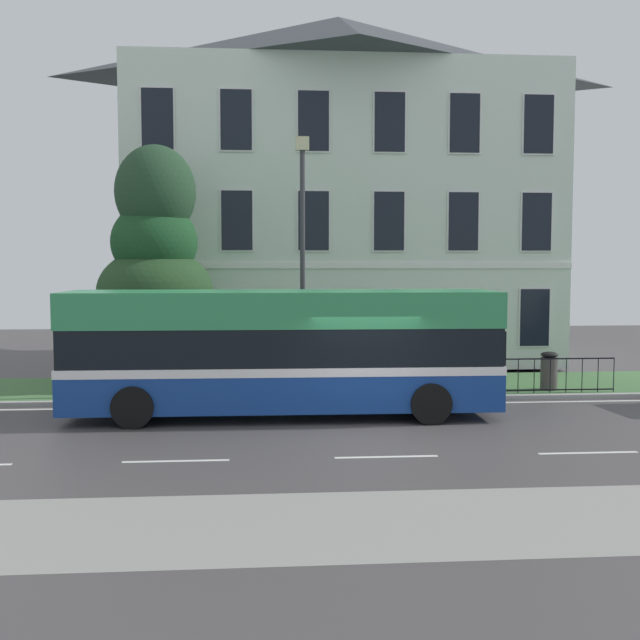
{
  "coord_description": "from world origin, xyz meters",
  "views": [
    {
      "loc": [
        -2.41,
        -16.14,
        3.71
      ],
      "look_at": [
        -0.88,
        3.35,
        2.26
      ],
      "focal_mm": 43.08,
      "sensor_mm": 36.0,
      "label": 1
    }
  ],
  "objects_px": {
    "georgian_townhouse": "(338,188)",
    "litter_bin": "(549,371)",
    "evergreen_tree": "(157,287)",
    "street_lamp_post": "(303,248)",
    "single_decker_bus": "(283,350)"
  },
  "relations": [
    {
      "from": "litter_bin",
      "to": "georgian_townhouse",
      "type": "bearing_deg",
      "value": 121.68
    },
    {
      "from": "litter_bin",
      "to": "single_decker_bus",
      "type": "bearing_deg",
      "value": -161.19
    },
    {
      "from": "street_lamp_post",
      "to": "single_decker_bus",
      "type": "bearing_deg",
      "value": -102.99
    },
    {
      "from": "evergreen_tree",
      "to": "single_decker_bus",
      "type": "distance_m",
      "value": 6.03
    },
    {
      "from": "georgian_townhouse",
      "to": "litter_bin",
      "type": "relative_size",
      "value": 14.03
    },
    {
      "from": "georgian_townhouse",
      "to": "evergreen_tree",
      "type": "distance_m",
      "value": 9.48
    },
    {
      "from": "single_decker_bus",
      "to": "litter_bin",
      "type": "height_order",
      "value": "single_decker_bus"
    },
    {
      "from": "single_decker_bus",
      "to": "litter_bin",
      "type": "relative_size",
      "value": 9.55
    },
    {
      "from": "georgian_townhouse",
      "to": "evergreen_tree",
      "type": "xyz_separation_m",
      "value": [
        -6.05,
        -6.37,
        -3.57
      ]
    },
    {
      "from": "evergreen_tree",
      "to": "street_lamp_post",
      "type": "xyz_separation_m",
      "value": [
        4.22,
        -1.9,
        1.12
      ]
    },
    {
      "from": "evergreen_tree",
      "to": "street_lamp_post",
      "type": "relative_size",
      "value": 1.03
    },
    {
      "from": "single_decker_bus",
      "to": "street_lamp_post",
      "type": "distance_m",
      "value": 3.77
    },
    {
      "from": "georgian_townhouse",
      "to": "litter_bin",
      "type": "distance_m",
      "value": 11.51
    },
    {
      "from": "georgian_townhouse",
      "to": "street_lamp_post",
      "type": "relative_size",
      "value": 2.17
    },
    {
      "from": "street_lamp_post",
      "to": "georgian_townhouse",
      "type": "bearing_deg",
      "value": 77.54
    }
  ]
}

